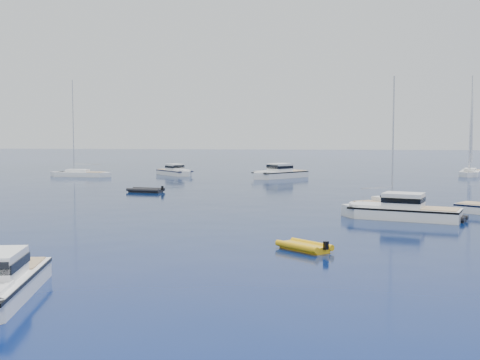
{
  "coord_description": "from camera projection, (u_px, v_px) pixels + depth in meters",
  "views": [
    {
      "loc": [
        4.68,
        -33.15,
        6.71
      ],
      "look_at": [
        -1.48,
        24.9,
        2.2
      ],
      "focal_mm": 47.29,
      "sensor_mm": 36.0,
      "label": 1
    }
  ],
  "objects": [
    {
      "name": "ground",
      "position": [
        218.0,
        257.0,
        33.88
      ],
      "size": [
        400.0,
        400.0,
        0.0
      ],
      "primitive_type": "plane",
      "color": "navy",
      "rests_on": "ground"
    },
    {
      "name": "motor_cruiser_centre",
      "position": [
        401.0,
        219.0,
        48.41
      ],
      "size": [
        10.24,
        6.08,
        2.57
      ],
      "primitive_type": null,
      "rotation": [
        0.0,
        0.0,
        1.23
      ],
      "color": "white",
      "rests_on": "ground"
    },
    {
      "name": "motor_cruiser_distant",
      "position": [
        279.0,
        178.0,
        90.87
      ],
      "size": [
        9.21,
        9.63,
        2.68
      ],
      "primitive_type": null,
      "rotation": [
        0.0,
        0.0,
        2.4
      ],
      "color": "white",
      "rests_on": "ground"
    },
    {
      "name": "motor_cruiser_horizon",
      "position": [
        175.0,
        175.0,
        96.69
      ],
      "size": [
        7.49,
        7.94,
        2.2
      ],
      "primitive_type": null,
      "rotation": [
        0.0,
        0.0,
        3.87
      ],
      "color": "silver",
      "rests_on": "ground"
    },
    {
      "name": "sailboat_centre",
      "position": [
        385.0,
        207.0,
        56.18
      ],
      "size": [
        8.03,
        6.21,
        12.03
      ],
      "primitive_type": null,
      "rotation": [
        0.0,
        0.0,
        5.28
      ],
      "color": "white",
      "rests_on": "ground"
    },
    {
      "name": "sailboat_far_l",
      "position": [
        81.0,
        176.0,
        93.88
      ],
      "size": [
        10.26,
        3.4,
        14.83
      ],
      "primitive_type": null,
      "rotation": [
        0.0,
        0.0,
        1.49
      ],
      "color": "white",
      "rests_on": "ground"
    },
    {
      "name": "sailboat_sails_far",
      "position": [
        470.0,
        175.0,
        96.31
      ],
      "size": [
        5.98,
        10.93,
        15.59
      ],
      "primitive_type": null,
      "rotation": [
        0.0,
        0.0,
        2.82
      ],
      "color": "white",
      "rests_on": "ground"
    },
    {
      "name": "tender_yellow",
      "position": [
        304.0,
        250.0,
        35.63
      ],
      "size": [
        3.67,
        3.65,
        0.95
      ],
      "primitive_type": null,
      "rotation": [
        0.0,
        0.0,
        0.79
      ],
      "color": "#E7A80D",
      "rests_on": "ground"
    },
    {
      "name": "tender_grey_near",
      "position": [
        447.0,
        221.0,
        47.44
      ],
      "size": [
        3.46,
        2.92,
        0.95
      ],
      "primitive_type": null,
      "rotation": [
        0.0,
        0.0,
        4.23
      ],
      "color": "black",
      "rests_on": "ground"
    },
    {
      "name": "tender_grey_far",
      "position": [
        146.0,
        192.0,
        69.79
      ],
      "size": [
        4.49,
        3.09,
        0.95
      ],
      "primitive_type": null,
      "rotation": [
        0.0,
        0.0,
        1.34
      ],
      "color": "black",
      "rests_on": "ground"
    }
  ]
}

